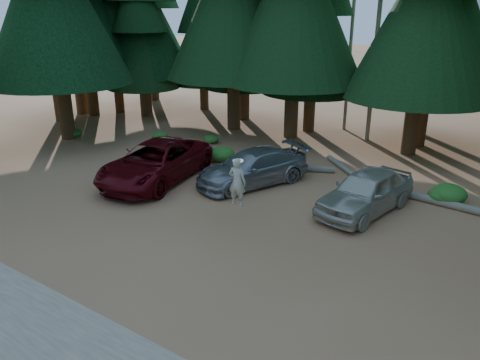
{
  "coord_description": "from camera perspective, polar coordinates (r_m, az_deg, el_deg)",
  "views": [
    {
      "loc": [
        9.3,
        -10.77,
        7.19
      ],
      "look_at": [
        0.4,
        2.29,
        1.25
      ],
      "focal_mm": 35.0,
      "sensor_mm": 36.0,
      "label": 1
    }
  ],
  "objects": [
    {
      "name": "shrub_far_right",
      "position": [
        19.74,
        24.14,
        -1.52
      ],
      "size": [
        1.32,
        1.32,
        0.73
      ],
      "primitive_type": "ellipsoid",
      "color": "#326B20",
      "rests_on": "ground"
    },
    {
      "name": "shrub_center_right",
      "position": [
        21.94,
        2.4,
        2.19
      ],
      "size": [
        0.97,
        0.97,
        0.53
      ],
      "primitive_type": "ellipsoid",
      "color": "#326B20",
      "rests_on": "ground"
    },
    {
      "name": "silver_minivan_right",
      "position": [
        17.69,
        15.08,
        -1.36
      ],
      "size": [
        2.67,
        4.89,
        1.58
      ],
      "primitive_type": "imported",
      "rotation": [
        0.0,
        0.0,
        -0.18
      ],
      "color": "beige",
      "rests_on": "ground"
    },
    {
      "name": "forest_belt_west",
      "position": [
        29.74,
        -24.25,
        4.78
      ],
      "size": [
        6.0,
        22.0,
        22.0
      ],
      "primitive_type": null,
      "color": "black",
      "rests_on": "ground"
    },
    {
      "name": "forest_belt_north",
      "position": [
        28.32,
        14.02,
        5.28
      ],
      "size": [
        36.0,
        7.0,
        22.0
      ],
      "primitive_type": null,
      "color": "black",
      "rests_on": "ground"
    },
    {
      "name": "log_right",
      "position": [
        19.26,
        24.68,
        -2.83
      ],
      "size": [
        4.63,
        0.72,
        0.3
      ],
      "primitive_type": "cylinder",
      "rotation": [
        0.0,
        1.57,
        -0.09
      ],
      "color": "#6B6655",
      "rests_on": "ground"
    },
    {
      "name": "log_mid",
      "position": [
        22.28,
        12.3,
        1.62
      ],
      "size": [
        2.33,
        2.14,
        0.24
      ],
      "primitive_type": "cylinder",
      "rotation": [
        0.0,
        1.57,
        -0.73
      ],
      "color": "#6B6655",
      "rests_on": "ground"
    },
    {
      "name": "shrub_center_left",
      "position": [
        22.84,
        -2.25,
        3.17
      ],
      "size": [
        1.29,
        1.29,
        0.71
      ],
      "primitive_type": "ellipsoid",
      "color": "#326B20",
      "rests_on": "ground"
    },
    {
      "name": "gravel_strip",
      "position": [
        12.5,
        -26.2,
        -16.93
      ],
      "size": [
        26.0,
        3.5,
        0.01
      ],
      "primitive_type": "cube",
      "color": "gray",
      "rests_on": "ground"
    },
    {
      "name": "snag_back",
      "position": [
        28.84,
        13.33,
        15.72
      ],
      "size": [
        0.2,
        0.2,
        10.0
      ],
      "primitive_type": "cylinder",
      "color": "#6B6655",
      "rests_on": "ground"
    },
    {
      "name": "red_pickup",
      "position": [
        20.44,
        -10.25,
        2.16
      ],
      "size": [
        3.81,
        6.43,
        1.68
      ],
      "primitive_type": "imported",
      "rotation": [
        0.0,
        0.0,
        0.18
      ],
      "color": "#58070E",
      "rests_on": "ground"
    },
    {
      "name": "shrub_left",
      "position": [
        25.92,
        -3.58,
        4.99
      ],
      "size": [
        0.84,
        0.84,
        0.46
      ],
      "primitive_type": "ellipsoid",
      "color": "#326B20",
      "rests_on": "ground"
    },
    {
      "name": "shrub_edge_west",
      "position": [
        28.76,
        -19.54,
        5.43
      ],
      "size": [
        0.89,
        0.89,
        0.49
      ],
      "primitive_type": "ellipsoid",
      "color": "#326B20",
      "rests_on": "ground"
    },
    {
      "name": "snag_front",
      "position": [
        26.68,
        16.43,
        17.26
      ],
      "size": [
        0.24,
        0.24,
        12.0
      ],
      "primitive_type": "cylinder",
      "color": "#6B6655",
      "rests_on": "ground"
    },
    {
      "name": "ground",
      "position": [
        15.94,
        -5.86,
        -6.32
      ],
      "size": [
        160.0,
        160.0,
        0.0
      ],
      "primitive_type": "plane",
      "color": "#986640",
      "rests_on": "ground"
    },
    {
      "name": "log_left",
      "position": [
        21.68,
        6.08,
        1.52
      ],
      "size": [
        3.84,
        1.98,
        0.29
      ],
      "primitive_type": "cylinder",
      "rotation": [
        0.0,
        1.57,
        0.43
      ],
      "color": "#6B6655",
      "rests_on": "ground"
    },
    {
      "name": "shrub_far_left",
      "position": [
        26.89,
        -9.75,
        5.35
      ],
      "size": [
        0.92,
        0.92,
        0.51
      ],
      "primitive_type": "ellipsoid",
      "color": "#326B20",
      "rests_on": "ground"
    },
    {
      "name": "shrub_right",
      "position": [
        19.66,
        23.33,
        -1.74
      ],
      "size": [
        1.02,
        1.02,
        0.56
      ],
      "primitive_type": "ellipsoid",
      "color": "#326B20",
      "rests_on": "ground"
    },
    {
      "name": "silver_minivan_center",
      "position": [
        19.77,
        1.55,
        1.52
      ],
      "size": [
        3.86,
        5.43,
        1.46
      ],
      "primitive_type": "imported",
      "rotation": [
        0.0,
        0.0,
        -0.4
      ],
      "color": "#94969B",
      "rests_on": "ground"
    },
    {
      "name": "frisbee_player",
      "position": [
        16.19,
        -0.34,
        -0.23
      ],
      "size": [
        0.7,
        0.52,
        1.76
      ],
      "rotation": [
        0.0,
        0.0,
        3.3
      ],
      "color": "beige",
      "rests_on": "ground"
    }
  ]
}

